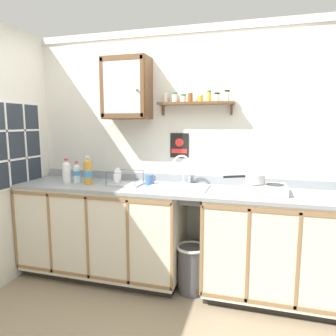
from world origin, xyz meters
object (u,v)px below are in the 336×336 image
(mug, at_px, (150,180))
(sink, at_px, (179,189))
(wall_cabinet, at_px, (127,88))
(warning_sign, at_px, (179,146))
(bottle_opaque_white_3, at_px, (67,172))
(trash_bin, at_px, (191,268))
(saucepan, at_px, (254,178))
(dish_rack, at_px, (124,182))
(hot_plate_stove, at_px, (265,189))
(bottle_water_clear_0, at_px, (77,173))
(bottle_juice_amber_2, at_px, (88,172))
(bottle_detergent_teal_1, at_px, (88,170))

(mug, bearing_deg, sink, -7.66)
(wall_cabinet, distance_m, warning_sign, 0.78)
(bottle_opaque_white_3, distance_m, trash_bin, 1.57)
(saucepan, bearing_deg, dish_rack, -179.69)
(mug, xyz_separation_m, wall_cabinet, (-0.27, 0.10, 0.90))
(bottle_opaque_white_3, distance_m, mug, 0.87)
(sink, distance_m, saucepan, 0.70)
(sink, bearing_deg, bottle_opaque_white_3, -175.96)
(sink, distance_m, hot_plate_stove, 0.78)
(mug, bearing_deg, bottle_water_clear_0, -173.91)
(wall_cabinet, relative_size, warning_sign, 2.43)
(bottle_juice_amber_2, height_order, warning_sign, warning_sign)
(saucepan, bearing_deg, warning_sign, 159.38)
(bottle_juice_amber_2, distance_m, warning_sign, 0.95)
(dish_rack, distance_m, wall_cabinet, 0.94)
(bottle_opaque_white_3, xyz_separation_m, mug, (0.86, 0.12, -0.06))
(bottle_juice_amber_2, xyz_separation_m, dish_rack, (0.35, 0.09, -0.10))
(bottle_detergent_teal_1, xyz_separation_m, trash_bin, (1.16, -0.19, -0.85))
(bottle_detergent_teal_1, distance_m, trash_bin, 1.45)
(dish_rack, bearing_deg, warning_sign, 30.03)
(hot_plate_stove, xyz_separation_m, warning_sign, (-0.84, 0.30, 0.34))
(dish_rack, bearing_deg, bottle_juice_amber_2, -165.68)
(bottle_water_clear_0, height_order, bottle_juice_amber_2, bottle_juice_amber_2)
(hot_plate_stove, distance_m, dish_rack, 1.33)
(warning_sign, bearing_deg, trash_bin, -61.22)
(mug, bearing_deg, wall_cabinet, 159.59)
(saucepan, xyz_separation_m, dish_rack, (-1.24, -0.01, -0.10))
(bottle_water_clear_0, relative_size, bottle_opaque_white_3, 0.87)
(hot_plate_stove, bearing_deg, warning_sign, 160.29)
(mug, distance_m, warning_sign, 0.47)
(sink, height_order, hot_plate_stove, sink)
(warning_sign, bearing_deg, saucepan, -20.62)
(dish_rack, distance_m, trash_bin, 1.05)
(saucepan, bearing_deg, wall_cabinet, 172.96)
(bottle_juice_amber_2, height_order, trash_bin, bottle_juice_amber_2)
(sink, bearing_deg, mug, 172.34)
(bottle_water_clear_0, distance_m, warning_sign, 1.09)
(bottle_juice_amber_2, relative_size, wall_cabinet, 0.47)
(sink, relative_size, mug, 4.65)
(bottle_water_clear_0, bearing_deg, hot_plate_stove, 0.22)
(warning_sign, bearing_deg, hot_plate_stove, -19.71)
(bottle_opaque_white_3, bearing_deg, bottle_water_clear_0, 24.42)
(bottle_detergent_teal_1, bearing_deg, saucepan, -2.76)
(mug, bearing_deg, warning_sign, 42.64)
(bottle_juice_amber_2, distance_m, dish_rack, 0.37)
(saucepan, distance_m, bottle_opaque_white_3, 1.85)
(hot_plate_stove, height_order, warning_sign, warning_sign)
(bottle_water_clear_0, height_order, warning_sign, warning_sign)
(hot_plate_stove, xyz_separation_m, mug, (-1.08, 0.07, 0.01))
(sink, height_order, wall_cabinet, wall_cabinet)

